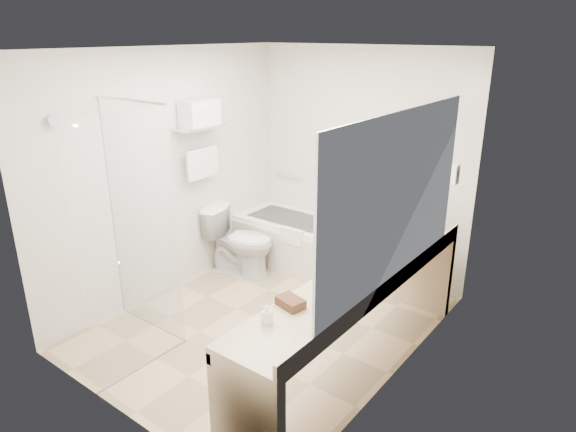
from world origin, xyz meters
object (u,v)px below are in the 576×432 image
Objects in this scene: bathtub at (303,243)px; water_bottle_left at (429,222)px; toilet at (240,241)px; amenity_basket at (291,302)px; vanity_counter at (357,302)px.

water_bottle_left is at bearing -5.12° from bathtub.
toilet is (-0.45, -0.59, 0.11)m from bathtub.
amenity_basket is at bearing -56.25° from bathtub.
amenity_basket is (1.82, -1.46, 0.50)m from toilet.
bathtub is 0.59× the size of vanity_counter.
bathtub is 2.05× the size of toilet.
bathtub is 0.75m from toilet.
toilet is 2.39m from amenity_basket.
vanity_counter is 14.02× the size of water_bottle_left.
amenity_basket reaches higher than bathtub.
vanity_counter reaches higher than amenity_basket.
bathtub is at bearing 123.75° from amenity_basket.
vanity_counter is (1.52, -1.39, 0.36)m from bathtub.
bathtub is at bearing -54.55° from toilet.
toilet is 4.08× the size of amenity_basket.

